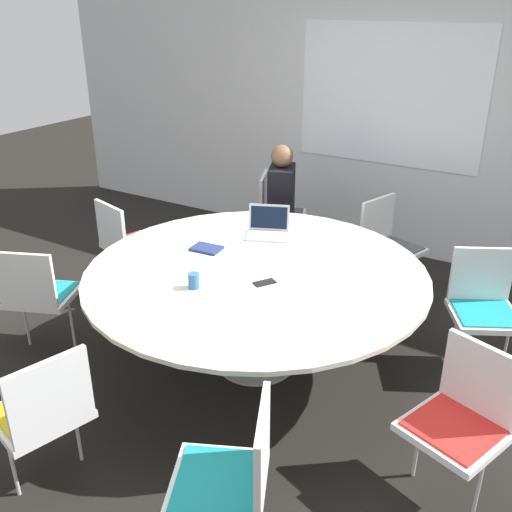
# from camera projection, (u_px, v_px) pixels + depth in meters

# --- Properties ---
(ground_plane) EXTENTS (16.00, 16.00, 0.00)m
(ground_plane) POSITION_uv_depth(u_px,v_px,m) (256.00, 362.00, 4.10)
(ground_plane) COLOR black
(wall_back) EXTENTS (8.00, 0.07, 2.70)m
(wall_back) POSITION_uv_depth(u_px,v_px,m) (389.00, 116.00, 5.46)
(wall_back) COLOR silver
(wall_back) RESTS_ON ground_plane
(conference_table) EXTENTS (2.28, 2.28, 0.74)m
(conference_table) POSITION_uv_depth(u_px,v_px,m) (256.00, 278.00, 3.82)
(conference_table) COLOR #B7B7BC
(conference_table) RESTS_ON ground_plane
(chair_0) EXTENTS (0.56, 0.57, 0.85)m
(chair_0) POSITION_uv_depth(u_px,v_px,m) (277.00, 209.00, 5.56)
(chair_0) COLOR white
(chair_0) RESTS_ON ground_plane
(chair_1) EXTENTS (0.54, 0.52, 0.85)m
(chair_1) POSITION_uv_depth(u_px,v_px,m) (126.00, 240.00, 4.87)
(chair_1) COLOR white
(chair_1) RESTS_ON ground_plane
(chair_2) EXTENTS (0.57, 0.56, 0.85)m
(chair_2) POSITION_uv_depth(u_px,v_px,m) (38.00, 291.00, 4.02)
(chair_2) COLOR white
(chair_2) RESTS_ON ground_plane
(chair_3) EXTENTS (0.52, 0.54, 0.85)m
(chair_3) POSITION_uv_depth(u_px,v_px,m) (43.00, 408.00, 2.87)
(chair_3) COLOR white
(chair_3) RESTS_ON ground_plane
(chair_4) EXTENTS (0.57, 0.58, 0.85)m
(chair_4) POSITION_uv_depth(u_px,v_px,m) (233.00, 473.00, 2.48)
(chair_4) COLOR white
(chair_4) RESTS_ON ground_plane
(chair_5) EXTENTS (0.56, 0.54, 0.85)m
(chair_5) POSITION_uv_depth(u_px,v_px,m) (463.00, 414.00, 2.83)
(chair_5) COLOR white
(chair_5) RESTS_ON ground_plane
(chair_6) EXTENTS (0.59, 0.58, 0.85)m
(chair_6) POSITION_uv_depth(u_px,v_px,m) (484.00, 302.00, 3.87)
(chair_6) COLOR white
(chair_6) RESTS_ON ground_plane
(chair_7) EXTENTS (0.54, 0.55, 0.85)m
(chair_7) POSITION_uv_depth(u_px,v_px,m) (388.00, 240.00, 4.86)
(chair_7) COLOR white
(chair_7) RESTS_ON ground_plane
(person_0) EXTENTS (0.35, 0.42, 1.20)m
(person_0) POSITION_uv_depth(u_px,v_px,m) (283.00, 199.00, 5.25)
(person_0) COLOR black
(person_0) RESTS_ON ground_plane
(laptop) EXTENTS (0.38, 0.35, 0.21)m
(laptop) POSITION_uv_depth(u_px,v_px,m) (268.00, 228.00, 4.33)
(laptop) COLOR silver
(laptop) RESTS_ON conference_table
(spiral_notebook) EXTENTS (0.22, 0.17, 0.02)m
(spiral_notebook) POSITION_uv_depth(u_px,v_px,m) (207.00, 248.00, 4.08)
(spiral_notebook) COLOR navy
(spiral_notebook) RESTS_ON conference_table
(coffee_cup) EXTENTS (0.07, 0.07, 0.10)m
(coffee_cup) POSITION_uv_depth(u_px,v_px,m) (194.00, 281.00, 3.53)
(coffee_cup) COLOR #33669E
(coffee_cup) RESTS_ON conference_table
(cell_phone) EXTENTS (0.13, 0.16, 0.01)m
(cell_phone) POSITION_uv_depth(u_px,v_px,m) (265.00, 283.00, 3.61)
(cell_phone) COLOR black
(cell_phone) RESTS_ON conference_table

